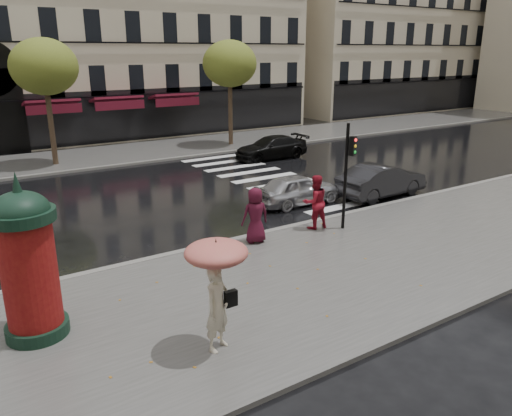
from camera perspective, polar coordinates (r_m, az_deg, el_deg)
ground at (r=13.89m, az=2.74°, el=-7.99°), size 160.00×160.00×0.00m
near_sidewalk at (r=13.51m, az=3.99°, el=-8.52°), size 90.00×7.00×0.12m
far_sidewalk at (r=30.63m, az=-18.62°, el=5.49°), size 90.00×6.00×0.12m
near_kerb at (r=16.18m, az=-3.49°, el=-3.92°), size 90.00×0.25×0.14m
far_kerb at (r=27.79m, az=-16.99°, el=4.50°), size 90.00×0.25×0.14m
zebra_crossing at (r=24.58m, az=1.01°, el=3.48°), size 3.60×11.75×0.01m
tree_far_left at (r=28.65m, az=-23.07°, el=14.59°), size 3.40×3.40×6.64m
tree_far_right at (r=32.56m, az=-3.03°, el=16.10°), size 3.40×3.40×6.64m
woman_umbrella at (r=9.95m, az=-4.49°, el=-7.90°), size 1.26×1.26×2.43m
woman_red at (r=17.12m, az=6.76°, el=0.70°), size 1.00×0.83×1.87m
man_burgundy at (r=15.75m, az=-0.08°, el=-0.85°), size 0.96×0.71×1.79m
morris_column at (r=11.38m, az=-24.64°, el=-5.45°), size 1.34×1.34×3.62m
traffic_light at (r=16.89m, az=10.47°, el=4.71°), size 0.27×0.36×3.62m
car_silver at (r=20.25m, az=4.79°, el=2.17°), size 3.73×1.55×1.26m
car_darkgrey at (r=21.94m, az=14.15°, el=3.08°), size 4.33×1.68×1.41m
car_black at (r=29.00m, az=1.73°, el=6.93°), size 4.47×1.96×1.28m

